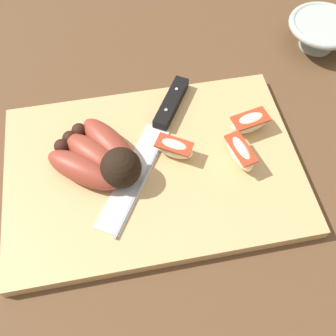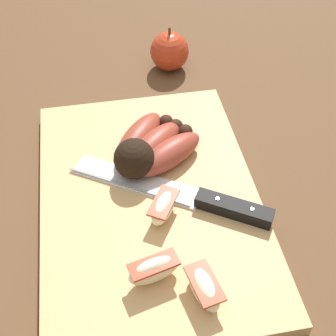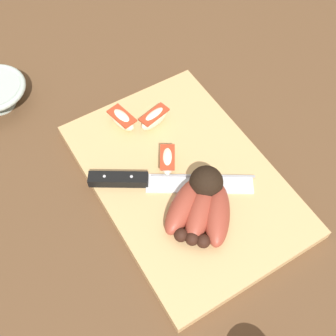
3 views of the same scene
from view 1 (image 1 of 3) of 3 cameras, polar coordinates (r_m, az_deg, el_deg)
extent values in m
plane|color=brown|center=(0.55, -4.01, -2.18)|extent=(6.00, 6.00, 0.00)
cube|color=tan|center=(0.54, -2.30, -0.13)|extent=(0.42, 0.28, 0.02)
sphere|color=black|center=(0.50, -7.11, -0.35)|extent=(0.06, 0.06, 0.06)
ellipsoid|color=brown|center=(0.54, -8.91, 3.66)|extent=(0.09, 0.12, 0.04)
sphere|color=black|center=(0.56, -13.37, 5.57)|extent=(0.02, 0.02, 0.02)
ellipsoid|color=brown|center=(0.53, -10.84, 1.73)|extent=(0.10, 0.11, 0.04)
sphere|color=black|center=(0.56, -14.69, 4.40)|extent=(0.02, 0.02, 0.02)
ellipsoid|color=brown|center=(0.52, -12.83, -0.27)|extent=(0.11, 0.10, 0.04)
sphere|color=black|center=(0.55, -15.85, 3.17)|extent=(0.02, 0.02, 0.02)
cube|color=silver|center=(0.52, -5.03, -1.63)|extent=(0.13, 0.17, 0.00)
cube|color=#99999E|center=(0.52, -3.51, -2.02)|extent=(0.10, 0.15, 0.00)
cube|color=black|center=(0.59, 0.50, 9.83)|extent=(0.07, 0.10, 0.02)
cylinder|color=#B2B2B7|center=(0.60, 1.31, 11.94)|extent=(0.01, 0.01, 0.00)
cylinder|color=#B2B2B7|center=(0.57, -0.31, 8.85)|extent=(0.01, 0.01, 0.00)
ellipsoid|color=#F4E5C1|center=(0.53, 0.91, 2.96)|extent=(0.06, 0.05, 0.03)
cube|color=#B2381E|center=(0.52, 0.93, 3.55)|extent=(0.06, 0.05, 0.00)
ellipsoid|color=#F4E5C1|center=(0.54, 10.72, 2.63)|extent=(0.04, 0.06, 0.04)
cube|color=#B2381E|center=(0.53, 10.92, 3.31)|extent=(0.04, 0.06, 0.00)
ellipsoid|color=#F4E5C1|center=(0.57, 12.28, 6.72)|extent=(0.06, 0.04, 0.03)
cube|color=#B2381E|center=(0.56, 12.47, 7.33)|extent=(0.06, 0.04, 0.00)
cylinder|color=#A8B7AD|center=(0.77, 21.57, 17.17)|extent=(0.06, 0.06, 0.01)
torus|color=#A8B7AD|center=(0.75, 22.62, 19.43)|extent=(0.12, 0.12, 0.01)
cone|color=#A8B7AD|center=(0.76, 22.13, 18.39)|extent=(0.10, 0.10, 0.05)
camera|label=2|loc=(0.49, 70.60, 33.76)|focal=51.10mm
camera|label=3|loc=(0.60, -78.04, 50.32)|focal=46.28mm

